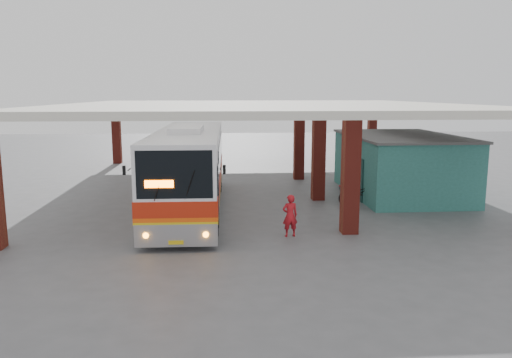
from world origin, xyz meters
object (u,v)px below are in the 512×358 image
at_px(red_chair, 345,184).
at_px(coach_bus, 190,167).
at_px(motorcycle, 359,193).
at_px(pedestrian, 290,216).

bearing_deg(red_chair, coach_bus, -159.96).
bearing_deg(motorcycle, red_chair, -17.61).
distance_m(coach_bus, red_chair, 9.15).
relative_size(coach_bus, motorcycle, 6.31).
distance_m(pedestrian, red_chair, 9.63).
bearing_deg(red_chair, pedestrian, -121.38).
bearing_deg(pedestrian, coach_bus, -59.60).
height_order(coach_bus, pedestrian, coach_bus).
relative_size(motorcycle, red_chair, 2.74).
xyz_separation_m(coach_bus, pedestrian, (3.90, -4.80, -1.12)).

